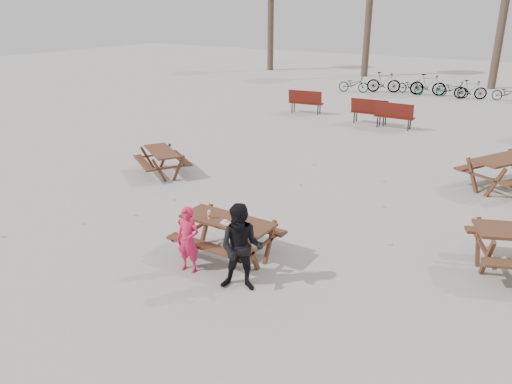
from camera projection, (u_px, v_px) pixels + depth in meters
The scene contains 12 objects.
ground at pixel (228, 256), 9.62m from camera, with size 80.00×80.00×0.00m, color gray.
main_picnic_table at pixel (228, 228), 9.42m from camera, with size 1.80×1.45×0.78m.
food_tray at pixel (226, 223), 9.14m from camera, with size 0.18×0.11×0.04m, color white.
bread_roll at pixel (226, 221), 9.13m from camera, with size 0.14×0.06×0.05m, color tan.
soda_bottle at pixel (209, 215), 9.36m from camera, with size 0.07×0.07×0.17m.
child at pixel (188, 240), 8.90m from camera, with size 0.45×0.29×1.23m, color #D61A47.
adult at pixel (241, 248), 8.26m from camera, with size 0.75×0.58×1.54m, color black.
picnic_table_north at pixel (162, 162), 14.13m from camera, with size 1.61×1.30×0.69m, color #3D1F16, non-canonical shape.
picnic_table_far at pixel (505, 173), 12.94m from camera, with size 2.01×1.62×0.87m, color #3D1F16, non-canonical shape.
park_bench_row at pixel (397, 113), 19.65m from camera, with size 10.76×1.46×1.03m.
bicycle_row at pixel (425, 87), 26.16m from camera, with size 9.16×2.28×1.10m.
fallen_leaves at pixel (310, 217), 11.35m from camera, with size 11.00×11.00×0.01m, color #CC7231, non-canonical shape.
Camera 1 is at (5.04, -6.94, 4.57)m, focal length 35.00 mm.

